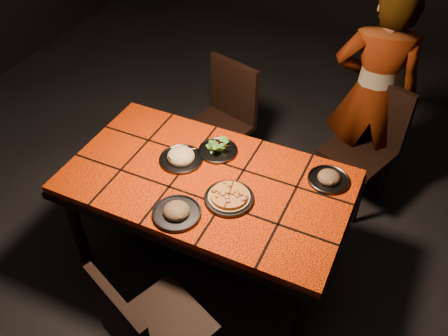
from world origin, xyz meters
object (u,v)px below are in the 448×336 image
at_px(dining_table, 207,188).
at_px(chair_far_right, 368,138).
at_px(chair_near, 145,329).
at_px(plate_pizza, 229,197).
at_px(plate_pasta, 181,157).
at_px(chair_far_left, 225,115).
at_px(diner, 373,95).

bearing_deg(dining_table, chair_far_right, 55.21).
height_order(chair_near, chair_far_right, same).
relative_size(plate_pizza, plate_pasta, 1.05).
xyz_separation_m(dining_table, chair_far_left, (-0.30, 0.87, -0.14)).
height_order(chair_near, diner, diner).
xyz_separation_m(chair_far_right, plate_pizza, (-0.54, -1.14, 0.24)).
xyz_separation_m(dining_table, chair_near, (0.09, -0.84, -0.14)).
height_order(dining_table, chair_near, chair_near).
height_order(chair_near, plate_pizza, chair_near).
bearing_deg(diner, chair_far_right, 99.22).
xyz_separation_m(chair_far_left, diner, (0.97, 0.30, 0.27)).
relative_size(dining_table, chair_near, 1.75).
relative_size(chair_far_left, plate_pizza, 3.38).
distance_m(dining_table, chair_far_right, 1.27).
xyz_separation_m(dining_table, diner, (0.67, 1.17, 0.13)).
height_order(chair_far_left, chair_far_right, chair_far_right).
distance_m(chair_far_right, plate_pasta, 1.36).
relative_size(chair_near, diner, 0.58).
distance_m(dining_table, diner, 1.36).
height_order(chair_far_left, diner, diner).
bearing_deg(plate_pizza, chair_far_left, 116.37).
relative_size(chair_far_left, chair_far_right, 0.99).
distance_m(dining_table, chair_near, 0.86).
bearing_deg(chair_near, chair_far_left, -55.01).
bearing_deg(diner, plate_pizza, 57.81).
bearing_deg(plate_pasta, chair_far_right, 46.14).
bearing_deg(plate_pizza, chair_far_right, 64.59).
bearing_deg(chair_far_left, chair_far_right, 25.31).
bearing_deg(chair_far_right, chair_near, -87.35).
height_order(diner, plate_pizza, diner).
bearing_deg(chair_far_left, plate_pizza, -47.83).
height_order(dining_table, chair_far_right, chair_far_right).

